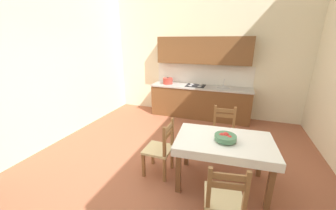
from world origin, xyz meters
TOP-DOWN VIEW (x-y plane):
  - ground_plane at (0.00, 0.00)m, footprint 5.86×6.37m
  - wall_back at (0.00, 2.95)m, footprint 5.86×0.12m
  - wall_left at (-2.69, 0.00)m, footprint 0.12×6.37m
  - kitchen_cabinetry at (-0.01, 2.61)m, footprint 2.75×0.63m
  - dining_table at (0.85, -0.08)m, footprint 1.43×0.97m
  - dining_chair_kitchen_side at (0.79, 0.79)m, footprint 0.44×0.44m
  - dining_chair_tv_side at (-0.11, -0.15)m, footprint 0.42×0.42m
  - dining_chair_camera_side at (0.94, -0.88)m, footprint 0.48×0.48m
  - fruit_bowl at (0.87, -0.13)m, footprint 0.30×0.30m

SIDE VIEW (x-z plane):
  - ground_plane at x=0.00m, z-range -0.10..0.00m
  - dining_chair_kitchen_side at x=0.79m, z-range -0.02..0.91m
  - dining_chair_tv_side at x=-0.11m, z-range -0.02..0.91m
  - dining_chair_camera_side at x=0.94m, z-range -0.02..0.91m
  - dining_table at x=0.85m, z-range 0.24..1.00m
  - fruit_bowl at x=0.87m, z-range 0.75..0.87m
  - kitchen_cabinetry at x=-0.01m, z-range -0.24..1.96m
  - wall_back at x=0.00m, z-range 0.00..4.29m
  - wall_left at x=-2.69m, z-range 0.00..4.29m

